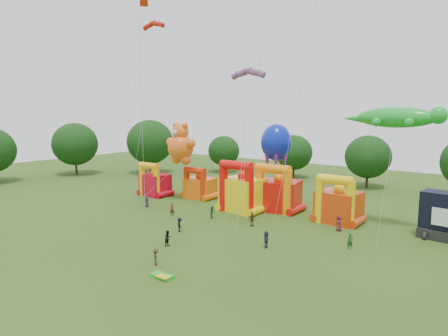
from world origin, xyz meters
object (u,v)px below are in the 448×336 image
Objects in this scene: gecko_kite at (391,151)px; teddy_bear_kite at (168,166)px; octopus_kite at (274,164)px; spectator_4 at (252,219)px; bouncy_castle_2 at (241,192)px; bouncy_castle_0 at (154,183)px; spectator_0 at (147,202)px.

teddy_bear_kite is at bearing -173.87° from gecko_kite.
teddy_bear_kite is 16.41m from octopus_kite.
teddy_bear_kite reaches higher than spectator_4.
bouncy_castle_2 is 20.33m from gecko_kite.
octopus_kite is at bearing 14.85° from bouncy_castle_0.
bouncy_castle_2 is at bearing -102.42° from spectator_4.
spectator_4 is (-13.74, -7.57, -8.59)m from gecko_kite.
bouncy_castle_0 is 0.46× the size of teddy_bear_kite.
gecko_kite is (31.92, 3.43, 4.05)m from teddy_bear_kite.
bouncy_castle_2 is at bearing 5.95° from teddy_bear_kite.
spectator_4 is at bearing -20.65° from spectator_0.
bouncy_castle_0 is at bearing -179.79° from bouncy_castle_2.
gecko_kite is 9.49× the size of spectator_0.
gecko_kite is at bearing 3.37° from bouncy_castle_0.
bouncy_castle_2 is at bearing -173.75° from gecko_kite.
bouncy_castle_2 is 14.14m from spectator_0.
bouncy_castle_2 is 7.86m from spectator_4.
bouncy_castle_2 is 0.59× the size of teddy_bear_kite.
spectator_4 reaches higher than spectator_0.
spectator_0 is 17.84m from spectator_4.
bouncy_castle_0 is 20.74m from octopus_kite.
bouncy_castle_2 is at bearing 0.21° from bouncy_castle_0.
spectator_4 is (5.32, -5.48, -1.84)m from bouncy_castle_2.
teddy_bear_kite reaches higher than bouncy_castle_0.
teddy_bear_kite is 8.05× the size of spectator_0.
spectator_0 is (0.36, -4.97, -4.67)m from teddy_bear_kite.
teddy_bear_kite reaches higher than bouncy_castle_2.
teddy_bear_kite is at bearing -69.39° from spectator_4.
teddy_bear_kite reaches higher than octopus_kite.
spectator_0 is 0.86× the size of spectator_4.
teddy_bear_kite is 32.36m from gecko_kite.
octopus_kite is at bearing 66.93° from bouncy_castle_2.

